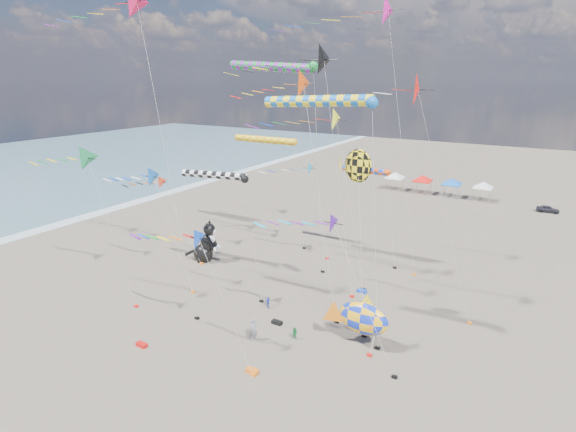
% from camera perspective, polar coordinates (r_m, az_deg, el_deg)
% --- Properties ---
extents(ground, '(260.00, 260.00, 0.00)m').
position_cam_1_polar(ground, '(33.15, -11.18, -20.04)').
color(ground, brown).
rests_on(ground, ground).
extents(delta_kite_0, '(10.62, 1.59, 11.26)m').
position_cam_1_polar(delta_kite_0, '(30.92, 4.60, -1.43)').
color(delta_kite_0, '#4B1294').
rests_on(delta_kite_0, ground).
extents(delta_kite_1, '(15.91, 3.10, 27.43)m').
position_cam_1_polar(delta_kite_1, '(46.71, 12.93, 23.91)').
color(delta_kite_1, '#E21792').
rests_on(delta_kite_1, ground).
extents(delta_kite_2, '(11.31, 1.66, 10.22)m').
position_cam_1_polar(delta_kite_2, '(32.39, -13.39, -2.99)').
color(delta_kite_2, blue).
rests_on(delta_kite_2, ground).
extents(delta_kite_3, '(9.92, 1.52, 9.61)m').
position_cam_1_polar(delta_kite_3, '(51.89, -15.75, 3.79)').
color(delta_kite_3, red).
rests_on(delta_kite_3, ground).
extents(delta_kite_4, '(13.66, 2.78, 20.45)m').
position_cam_1_polar(delta_kite_4, '(37.66, 17.40, 14.86)').
color(delta_kite_4, red).
rests_on(delta_kite_4, ground).
extents(delta_kite_5, '(14.14, 2.88, 22.86)m').
position_cam_1_polar(delta_kite_5, '(40.47, 3.60, 19.03)').
color(delta_kite_5, black).
rests_on(delta_kite_5, ground).
extents(delta_kite_6, '(9.35, 2.02, 12.28)m').
position_cam_1_polar(delta_kite_6, '(43.56, -16.11, 4.70)').
color(delta_kite_6, '#185AB4').
rests_on(delta_kite_6, ground).
extents(delta_kite_7, '(15.57, 2.83, 26.83)m').
position_cam_1_polar(delta_kite_7, '(39.45, -20.41, 23.93)').
color(delta_kite_7, '#DE164B').
rests_on(delta_kite_7, ground).
extents(delta_kite_8, '(8.75, 1.73, 11.18)m').
position_cam_1_polar(delta_kite_8, '(50.23, 1.80, 5.77)').
color(delta_kite_8, '#189EC8').
rests_on(delta_kite_8, ground).
extents(delta_kite_9, '(11.04, 2.38, 20.65)m').
position_cam_1_polar(delta_kite_9, '(35.97, 0.26, 16.13)').
color(delta_kite_9, '#E0470B').
rests_on(delta_kite_9, ground).
extents(delta_kite_10, '(13.52, 2.33, 17.39)m').
position_cam_1_polar(delta_kite_10, '(42.53, 4.27, 11.80)').
color(delta_kite_10, '#F0F824').
rests_on(delta_kite_10, ground).
extents(delta_kite_11, '(10.01, 2.24, 14.63)m').
position_cam_1_polar(delta_kite_11, '(41.78, -23.19, 6.64)').
color(delta_kite_11, '#1B8147').
rests_on(delta_kite_11, ground).
extents(windsock_0, '(8.64, 0.71, 11.80)m').
position_cam_1_polar(windsock_0, '(41.03, -9.03, 5.04)').
color(windsock_0, black).
rests_on(windsock_0, ground).
extents(windsock_1, '(11.24, 0.96, 21.35)m').
position_cam_1_polar(windsock_1, '(46.81, -1.64, 18.36)').
color(windsock_1, '#167E31').
rests_on(windsock_1, ground).
extents(windsock_2, '(6.64, 0.69, 10.79)m').
position_cam_1_polar(windsock_2, '(48.44, 10.16, 5.62)').
color(windsock_2, '#DA4B0F').
rests_on(windsock_2, ground).
extents(windsock_3, '(9.79, 0.84, 18.70)m').
position_cam_1_polar(windsock_3, '(32.48, 4.47, 14.21)').
color(windsock_3, blue).
rests_on(windsock_3, ground).
extents(windsock_4, '(9.85, 0.85, 13.19)m').
position_cam_1_polar(windsock_4, '(53.89, -2.66, 9.58)').
color(windsock_4, orange).
rests_on(windsock_4, ground).
extents(angelfish_kite, '(3.74, 3.02, 14.67)m').
position_cam_1_polar(angelfish_kite, '(35.30, 8.58, 6.18)').
color(angelfish_kite, yellow).
rests_on(angelfish_kite, ground).
extents(cat_inflatable, '(3.94, 2.87, 4.79)m').
position_cam_1_polar(cat_inflatable, '(50.89, -10.59, -3.18)').
color(cat_inflatable, black).
rests_on(cat_inflatable, ground).
extents(fish_inflatable, '(5.36, 2.64, 4.43)m').
position_cam_1_polar(fish_inflatable, '(35.39, 9.48, -12.66)').
color(fish_inflatable, '#132EBD').
rests_on(fish_inflatable, ground).
extents(person_adult, '(0.81, 0.73, 1.86)m').
position_cam_1_polar(person_adult, '(36.41, -4.43, -14.22)').
color(person_adult, slate).
rests_on(person_adult, ground).
extents(child_green, '(0.55, 0.45, 1.05)m').
position_cam_1_polar(child_green, '(36.62, 0.85, -14.71)').
color(child_green, '#166D2E').
rests_on(child_green, ground).
extents(child_blue, '(0.54, 0.71, 1.12)m').
position_cam_1_polar(child_blue, '(41.02, -2.58, -10.90)').
color(child_blue, '#2B3BB2').
rests_on(child_blue, ground).
extents(kite_bag_0, '(0.90, 0.44, 0.30)m').
position_cam_1_polar(kite_bag_0, '(44.47, 9.35, -9.37)').
color(kite_bag_0, '#123AB6').
rests_on(kite_bag_0, ground).
extents(kite_bag_1, '(0.90, 0.44, 0.30)m').
position_cam_1_polar(kite_bag_1, '(38.80, -1.42, -13.36)').
color(kite_bag_1, black).
rests_on(kite_bag_1, ground).
extents(kite_bag_2, '(0.90, 0.44, 0.30)m').
position_cam_1_polar(kite_bag_2, '(37.73, -18.09, -15.28)').
color(kite_bag_2, red).
rests_on(kite_bag_2, ground).
extents(kite_bag_3, '(0.90, 0.44, 0.30)m').
position_cam_1_polar(kite_bag_3, '(33.45, -4.58, -19.01)').
color(kite_bag_3, orange).
rests_on(kite_bag_3, ground).
extents(tent_row, '(19.20, 4.20, 3.80)m').
position_cam_1_polar(tent_row, '(82.56, 18.43, 4.66)').
color(tent_row, white).
rests_on(tent_row, ground).
extents(parked_car, '(3.24, 1.42, 1.09)m').
position_cam_1_polar(parked_car, '(79.45, 30.12, 0.77)').
color(parked_car, '#26262D').
rests_on(parked_car, ground).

